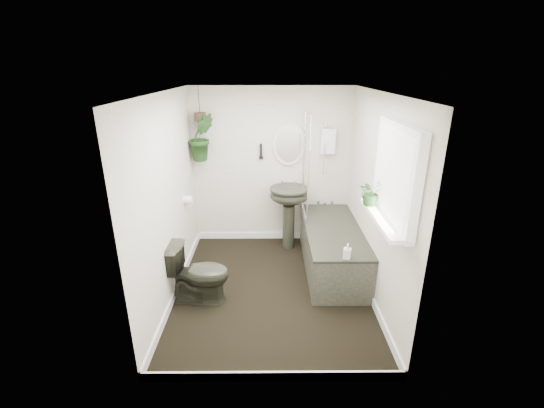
{
  "coord_description": "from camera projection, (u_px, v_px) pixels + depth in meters",
  "views": [
    {
      "loc": [
        -0.03,
        -3.78,
        2.55
      ],
      "look_at": [
        0.0,
        0.15,
        1.05
      ],
      "focal_mm": 24.0,
      "sensor_mm": 36.0,
      "label": 1
    }
  ],
  "objects": [
    {
      "name": "bathtub",
      "position": [
        332.0,
        248.0,
        4.81
      ],
      "size": [
        0.72,
        1.72,
        0.58
      ],
      "primitive_type": null,
      "color": "black",
      "rests_on": "floor"
    },
    {
      "name": "wall_left",
      "position": [
        168.0,
        201.0,
        4.02
      ],
      "size": [
        0.02,
        2.8,
        2.3
      ],
      "primitive_type": "cube",
      "color": "silver",
      "rests_on": "ground"
    },
    {
      "name": "hanging_plant",
      "position": [
        201.0,
        137.0,
        5.02
      ],
      "size": [
        0.45,
        0.41,
        0.66
      ],
      "primitive_type": "imported",
      "rotation": [
        0.0,
        0.0,
        0.4
      ],
      "color": "black",
      "rests_on": "ceiling"
    },
    {
      "name": "window_recess",
      "position": [
        396.0,
        174.0,
        3.21
      ],
      "size": [
        0.08,
        1.0,
        0.9
      ],
      "primitive_type": "cube",
      "color": "white",
      "rests_on": "wall_right"
    },
    {
      "name": "skirting",
      "position": [
        272.0,
        285.0,
        4.42
      ],
      "size": [
        2.3,
        2.8,
        0.1
      ],
      "primitive_type": "cube",
      "color": "white",
      "rests_on": "floor"
    },
    {
      "name": "toilet",
      "position": [
        199.0,
        273.0,
        4.11
      ],
      "size": [
        0.72,
        0.45,
        0.7
      ],
      "primitive_type": "imported",
      "rotation": [
        0.0,
        0.0,
        1.49
      ],
      "color": "black",
      "rests_on": "floor"
    },
    {
      "name": "wall_sconce",
      "position": [
        261.0,
        151.0,
        5.21
      ],
      "size": [
        0.04,
        0.04,
        0.22
      ],
      "primitive_type": "cylinder",
      "color": "black",
      "rests_on": "wall_back"
    },
    {
      "name": "wall_front",
      "position": [
        273.0,
        266.0,
        2.71
      ],
      "size": [
        2.3,
        0.02,
        2.3
      ],
      "primitive_type": "cube",
      "color": "silver",
      "rests_on": "ground"
    },
    {
      "name": "hanging_pot",
      "position": [
        200.0,
        117.0,
        4.93
      ],
      "size": [
        0.16,
        0.16,
        0.12
      ],
      "primitive_type": "cylinder",
      "color": "#3D2C1E",
      "rests_on": "ceiling"
    },
    {
      "name": "soap_bottle",
      "position": [
        347.0,
        251.0,
        3.94
      ],
      "size": [
        0.1,
        0.1,
        0.18
      ],
      "primitive_type": "imported",
      "rotation": [
        0.0,
        0.0,
        -0.33
      ],
      "color": "black",
      "rests_on": "bathtub"
    },
    {
      "name": "shower_box",
      "position": [
        328.0,
        141.0,
        5.14
      ],
      "size": [
        0.2,
        0.1,
        0.35
      ],
      "primitive_type": "cube",
      "color": "white",
      "rests_on": "wall_back"
    },
    {
      "name": "pedestal_sink",
      "position": [
        289.0,
        218.0,
        5.3
      ],
      "size": [
        0.62,
        0.55,
        0.94
      ],
      "primitive_type": null,
      "rotation": [
        0.0,
        0.0,
        -0.16
      ],
      "color": "black",
      "rests_on": "floor"
    },
    {
      "name": "ceiling",
      "position": [
        272.0,
        91.0,
        3.62
      ],
      "size": [
        2.3,
        2.8,
        0.02
      ],
      "primitive_type": "cube",
      "color": "white",
      "rests_on": "ground"
    },
    {
      "name": "wall_back",
      "position": [
        271.0,
        167.0,
        5.35
      ],
      "size": [
        2.3,
        0.02,
        2.3
      ],
      "primitive_type": "cube",
      "color": "silver",
      "rests_on": "ground"
    },
    {
      "name": "floor",
      "position": [
        272.0,
        289.0,
        4.44
      ],
      "size": [
        2.3,
        2.8,
        0.02
      ],
      "primitive_type": "cube",
      "color": "black",
      "rests_on": "ground"
    },
    {
      "name": "oval_mirror",
      "position": [
        289.0,
        144.0,
        5.19
      ],
      "size": [
        0.46,
        0.03,
        0.62
      ],
      "primitive_type": "ellipsoid",
      "color": "beige",
      "rests_on": "wall_back"
    },
    {
      "name": "window_sill",
      "position": [
        383.0,
        218.0,
        3.35
      ],
      "size": [
        0.18,
        1.0,
        0.04
      ],
      "primitive_type": "cube",
      "color": "white",
      "rests_on": "wall_right"
    },
    {
      "name": "bath_screen",
      "position": [
        306.0,
        166.0,
        4.91
      ],
      "size": [
        0.04,
        0.72,
        1.4
      ],
      "primitive_type": null,
      "color": "silver",
      "rests_on": "bathtub"
    },
    {
      "name": "wall_right",
      "position": [
        376.0,
        200.0,
        4.04
      ],
      "size": [
        0.02,
        2.8,
        2.3
      ],
      "primitive_type": "cube",
      "color": "silver",
      "rests_on": "ground"
    },
    {
      "name": "window_blinds",
      "position": [
        391.0,
        175.0,
        3.2
      ],
      "size": [
        0.01,
        0.86,
        0.76
      ],
      "primitive_type": "cube",
      "color": "white",
      "rests_on": "wall_right"
    },
    {
      "name": "sill_plant",
      "position": [
        371.0,
        192.0,
        3.58
      ],
      "size": [
        0.3,
        0.29,
        0.27
      ],
      "primitive_type": "imported",
      "rotation": [
        0.0,
        0.0,
        0.44
      ],
      "color": "black",
      "rests_on": "window_sill"
    },
    {
      "name": "toilet_roll_holder",
      "position": [
        188.0,
        200.0,
        4.77
      ],
      "size": [
        0.11,
        0.11,
        0.11
      ],
      "primitive_type": "cylinder",
      "rotation": [
        0.0,
        1.57,
        0.0
      ],
      "color": "white",
      "rests_on": "wall_left"
    }
  ]
}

